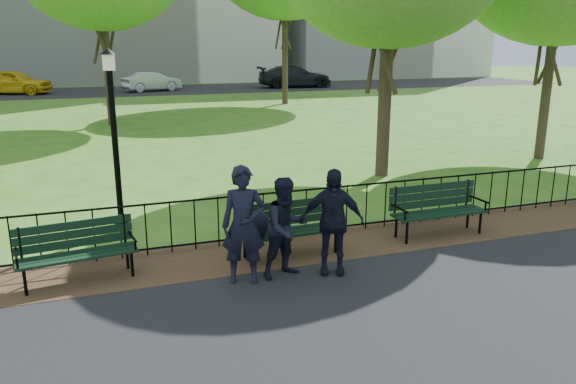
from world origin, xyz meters
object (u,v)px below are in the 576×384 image
object	(u,v)px
taxi	(13,82)
sedan_dark	(295,76)
person_right	(332,221)
park_bench_right_a	(436,204)
park_bench_left_a	(76,245)
person_mid	(286,228)
lamppost	(114,134)
person_left	(244,225)
sedan_silver	(152,81)
park_bench_main	(275,223)

from	to	relation	value
taxi	sedan_dark	distance (m)	19.61
person_right	park_bench_right_a	bearing A→B (deg)	42.96
park_bench_left_a	person_mid	world-z (taller)	person_mid
lamppost	taxi	world-z (taller)	lamppost
park_bench_right_a	sedan_dark	xyz separation A→B (m)	(9.28, 32.65, 0.25)
park_bench_left_a	person_right	xyz separation A→B (m)	(3.63, -1.00, 0.28)
sedan_dark	park_bench_right_a	bearing A→B (deg)	170.02
park_bench_left_a	park_bench_right_a	bearing A→B (deg)	-7.60
sedan_dark	person_right	bearing A→B (deg)	166.59
park_bench_right_a	taxi	size ratio (longest dim) A/B	0.37
park_bench_right_a	sedan_dark	world-z (taller)	sedan_dark
lamppost	sedan_dark	xyz separation A→B (m)	(14.65, 30.38, -0.98)
lamppost	person_left	distance (m)	3.61
park_bench_left_a	lamppost	distance (m)	2.67
lamppost	person_right	size ratio (longest dim) A/B	2.04
taxi	sedan_silver	xyz separation A→B (m)	(8.90, -0.67, -0.14)
sedan_silver	sedan_dark	bearing A→B (deg)	-111.10
park_bench_main	person_mid	xyz separation A→B (m)	(-0.07, -0.74, 0.17)
park_bench_left_a	sedan_dark	xyz separation A→B (m)	(15.40, 32.62, 0.28)
person_right	sedan_silver	distance (m)	33.75
park_bench_main	person_right	size ratio (longest dim) A/B	1.06
person_mid	taxi	size ratio (longest dim) A/B	0.32
park_bench_main	person_mid	bearing A→B (deg)	-97.49
park_bench_right_a	person_left	bearing A→B (deg)	-168.05
taxi	sedan_dark	size ratio (longest dim) A/B	0.86
park_bench_right_a	lamppost	distance (m)	5.96
park_bench_left_a	taxi	xyz separation A→B (m)	(-4.20, 33.40, 0.28)
lamppost	park_bench_left_a	bearing A→B (deg)	-108.44
park_bench_main	park_bench_right_a	world-z (taller)	park_bench_right_a
park_bench_main	park_bench_left_a	xyz separation A→B (m)	(-3.01, 0.16, -0.05)
park_bench_main	sedan_silver	bearing A→B (deg)	84.72
park_bench_right_a	person_mid	bearing A→B (deg)	-165.55
person_left	person_mid	distance (m)	0.66
park_bench_main	sedan_dark	xyz separation A→B (m)	(12.39, 32.78, 0.23)
park_bench_main	taxi	world-z (taller)	taxi
person_left	person_right	world-z (taller)	person_left
lamppost	taxi	bearing A→B (deg)	99.02
person_right	sedan_silver	size ratio (longest dim) A/B	0.40
park_bench_right_a	sedan_dark	distance (m)	33.95
park_bench_left_a	park_bench_right_a	distance (m)	6.12
lamppost	person_right	xyz separation A→B (m)	(2.88, -3.23, -0.98)
person_mid	park_bench_right_a	bearing A→B (deg)	1.16
person_left	taxi	world-z (taller)	person_left
person_left	sedan_dark	size ratio (longest dim) A/B	0.31
park_bench_left_a	sedan_silver	bearing A→B (deg)	74.53
person_left	park_bench_main	bearing A→B (deg)	63.21
person_left	person_mid	bearing A→B (deg)	17.40
park_bench_main	person_right	xyz separation A→B (m)	(0.62, -0.84, 0.23)
person_mid	person_right	bearing A→B (deg)	-22.71
person_right	taxi	distance (m)	35.28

